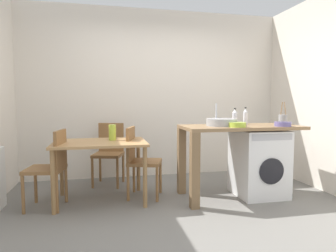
{
  "coord_description": "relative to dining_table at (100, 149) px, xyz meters",
  "views": [
    {
      "loc": [
        -0.82,
        -3.04,
        1.22
      ],
      "look_at": [
        -0.05,
        0.45,
        0.92
      ],
      "focal_mm": 31.35,
      "sensor_mm": 36.0,
      "label": 1
    }
  ],
  "objects": [
    {
      "name": "colander",
      "position": [
        2.2,
        -0.42,
        0.31
      ],
      "size": [
        0.2,
        0.2,
        0.06
      ],
      "color": "slate",
      "rests_on": "kitchen_counter"
    },
    {
      "name": "kitchen_counter",
      "position": [
        1.54,
        -0.2,
        0.12
      ],
      "size": [
        1.5,
        0.68,
        0.92
      ],
      "color": "olive",
      "rests_on": "ground_plane"
    },
    {
      "name": "scissors",
      "position": [
        1.7,
        -0.3,
        0.28
      ],
      "size": [
        0.15,
        0.06,
        0.01
      ],
      "color": "#B2B2B7",
      "rests_on": "kitchen_counter"
    },
    {
      "name": "washing_machine",
      "position": [
        2.01,
        -0.2,
        -0.21
      ],
      "size": [
        0.6,
        0.61,
        0.86
      ],
      "color": "white",
      "rests_on": "ground_plane"
    },
    {
      "name": "chair_opposite",
      "position": [
        0.48,
        0.07,
        -0.14
      ],
      "size": [
        0.5,
        0.5,
        0.9
      ],
      "rotation": [
        0.0,
        0.0,
        -1.87
      ],
      "color": "olive",
      "rests_on": "ground_plane"
    },
    {
      "name": "vase",
      "position": [
        0.15,
        0.1,
        0.19
      ],
      "size": [
        0.09,
        0.09,
        0.19
      ],
      "primitive_type": "cylinder",
      "color": "#A8C63D",
      "rests_on": "dining_table"
    },
    {
      "name": "wall_back",
      "position": [
        0.87,
        1.17,
        0.71
      ],
      "size": [
        4.6,
        0.1,
        2.7
      ],
      "primitive_type": "cube",
      "color": "silver",
      "rests_on": "ground_plane"
    },
    {
      "name": "dining_table",
      "position": [
        0.0,
        0.0,
        0.0
      ],
      "size": [
        1.1,
        0.76,
        0.74
      ],
      "color": "tan",
      "rests_on": "ground_plane"
    },
    {
      "name": "chair_spare_by_wall",
      "position": [
        0.12,
        0.77,
        -0.14
      ],
      "size": [
        0.5,
        0.5,
        0.9
      ],
      "rotation": [
        0.0,
        0.0,
        2.85
      ],
      "color": "olive",
      "rests_on": "ground_plane"
    },
    {
      "name": "tap",
      "position": [
        1.49,
        -0.02,
        0.42
      ],
      "size": [
        0.02,
        0.02,
        0.28
      ],
      "primitive_type": "cylinder",
      "color": "#B2B2B7",
      "rests_on": "kitchen_counter"
    },
    {
      "name": "chair_person_seat",
      "position": [
        -0.55,
        -0.11,
        -0.14
      ],
      "size": [
        0.45,
        0.45,
        0.9
      ],
      "rotation": [
        0.0,
        0.0,
        1.42
      ],
      "color": "olive",
      "rests_on": "ground_plane"
    },
    {
      "name": "mixing_bowl",
      "position": [
        1.6,
        -0.4,
        0.31
      ],
      "size": [
        0.21,
        0.21,
        0.06
      ],
      "color": "#A8C63D",
      "rests_on": "kitchen_counter"
    },
    {
      "name": "utensil_crock",
      "position": [
        2.38,
        -0.15,
        0.35
      ],
      "size": [
        0.11,
        0.11,
        0.3
      ],
      "color": "gray",
      "rests_on": "kitchen_counter"
    },
    {
      "name": "ground_plane",
      "position": [
        0.87,
        -0.58,
        -0.64
      ],
      "size": [
        5.46,
        5.46,
        0.0
      ],
      "primitive_type": "plane",
      "color": "slate"
    },
    {
      "name": "bottle_tall_green",
      "position": [
        1.74,
        -0.03,
        0.38
      ],
      "size": [
        0.07,
        0.07,
        0.22
      ],
      "color": "silver",
      "rests_on": "kitchen_counter"
    },
    {
      "name": "bottle_squat_brown",
      "position": [
        1.88,
        -0.06,
        0.38
      ],
      "size": [
        0.06,
        0.06,
        0.23
      ],
      "color": "silver",
      "rests_on": "kitchen_counter"
    },
    {
      "name": "sink_basin",
      "position": [
        1.49,
        -0.2,
        0.32
      ],
      "size": [
        0.38,
        0.38,
        0.09
      ],
      "primitive_type": "cylinder",
      "color": "#9EA0A5",
      "rests_on": "kitchen_counter"
    }
  ]
}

